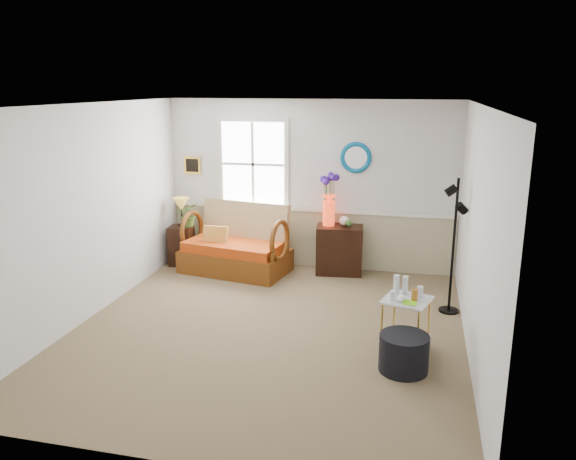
% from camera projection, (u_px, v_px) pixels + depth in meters
% --- Properties ---
extents(floor, '(4.50, 5.00, 0.01)m').
position_uv_depth(floor, '(268.00, 329.00, 6.63)').
color(floor, brown).
rests_on(floor, ground).
extents(ceiling, '(4.50, 5.00, 0.01)m').
position_uv_depth(ceiling, '(266.00, 105.00, 5.98)').
color(ceiling, white).
rests_on(ceiling, walls).
extents(walls, '(4.51, 5.01, 2.60)m').
position_uv_depth(walls, '(267.00, 223.00, 6.30)').
color(walls, silver).
rests_on(walls, floor).
extents(wainscot, '(4.46, 0.02, 0.90)m').
position_uv_depth(wainscot, '(309.00, 238.00, 8.85)').
color(wainscot, tan).
rests_on(wainscot, walls).
extents(chair_rail, '(4.46, 0.04, 0.06)m').
position_uv_depth(chair_rail, '(309.00, 210.00, 8.73)').
color(chair_rail, silver).
rests_on(chair_rail, walls).
extents(window, '(1.14, 0.06, 1.44)m').
position_uv_depth(window, '(253.00, 164.00, 8.75)').
color(window, white).
rests_on(window, walls).
extents(picture, '(0.28, 0.03, 0.28)m').
position_uv_depth(picture, '(192.00, 165.00, 9.00)').
color(picture, gold).
rests_on(picture, walls).
extents(mirror, '(0.47, 0.07, 0.47)m').
position_uv_depth(mirror, '(356.00, 158.00, 8.37)').
color(mirror, '#0575B0').
rests_on(mirror, walls).
extents(loveseat, '(1.72, 1.16, 1.03)m').
position_uv_depth(loveseat, '(235.00, 239.00, 8.57)').
color(loveseat, '#64330C').
rests_on(loveseat, floor).
extents(throw_pillow, '(0.38, 0.10, 0.38)m').
position_uv_depth(throw_pillow, '(216.00, 238.00, 8.56)').
color(throw_pillow, orange).
rests_on(throw_pillow, loveseat).
extents(lamp_stand, '(0.39, 0.39, 0.63)m').
position_uv_depth(lamp_stand, '(181.00, 245.00, 8.96)').
color(lamp_stand, black).
rests_on(lamp_stand, floor).
extents(table_lamp, '(0.33, 0.33, 0.46)m').
position_uv_depth(table_lamp, '(182.00, 212.00, 8.84)').
color(table_lamp, gold).
rests_on(table_lamp, lamp_stand).
extents(potted_plant, '(0.42, 0.45, 0.30)m').
position_uv_depth(potted_plant, '(189.00, 217.00, 8.84)').
color(potted_plant, '#42712D').
rests_on(potted_plant, lamp_stand).
extents(cabinet, '(0.73, 0.51, 0.74)m').
position_uv_depth(cabinet, '(339.00, 250.00, 8.54)').
color(cabinet, black).
rests_on(cabinet, floor).
extents(flower_vase, '(0.32, 0.32, 0.78)m').
position_uv_depth(flower_vase, '(329.00, 200.00, 8.40)').
color(flower_vase, '#F83916').
rests_on(flower_vase, cabinet).
extents(side_table, '(0.58, 0.58, 0.59)m').
position_uv_depth(side_table, '(405.00, 325.00, 6.05)').
color(side_table, gold).
rests_on(side_table, floor).
extents(tabletop_items, '(0.37, 0.37, 0.22)m').
position_uv_depth(tabletop_items, '(406.00, 288.00, 5.98)').
color(tabletop_items, silver).
rests_on(tabletop_items, side_table).
extents(floor_lamp, '(0.30, 0.30, 1.72)m').
position_uv_depth(floor_lamp, '(453.00, 247.00, 6.95)').
color(floor_lamp, black).
rests_on(floor_lamp, floor).
extents(ottoman, '(0.52, 0.52, 0.38)m').
position_uv_depth(ottoman, '(404.00, 353.00, 5.64)').
color(ottoman, black).
rests_on(ottoman, floor).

